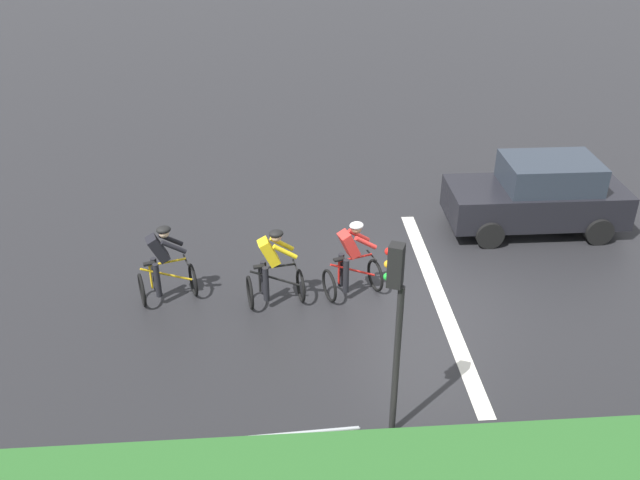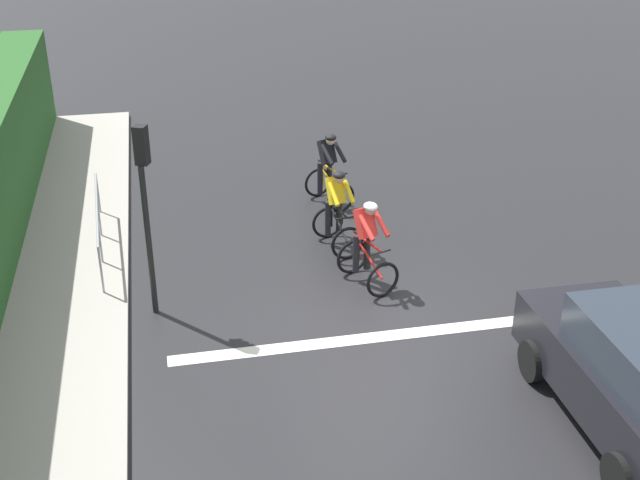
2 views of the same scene
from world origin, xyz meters
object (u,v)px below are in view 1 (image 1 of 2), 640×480
Objects in this scene: cyclist_second at (273,270)px; pedestrian_railing_kerbside at (228,451)px; car_black at (538,195)px; cyclist_mid at (351,262)px; traffic_light_near_crossing at (396,314)px; cyclist_lead at (163,266)px.

pedestrian_railing_kerbside is (-4.59, 0.66, -0.01)m from cyclist_second.
pedestrian_railing_kerbside is (-7.33, 6.92, -0.08)m from car_black.
cyclist_mid reaches higher than pedestrian_railing_kerbside.
cyclist_second is 1.00× the size of cyclist_mid.
pedestrian_railing_kerbside is (-0.99, 2.39, -1.43)m from traffic_light_near_crossing.
traffic_light_near_crossing is (-3.80, -0.17, 1.43)m from cyclist_mid.
cyclist_mid is at bearing 2.50° from traffic_light_near_crossing.
cyclist_lead is 0.46× the size of pedestrian_railing_kerbside.
cyclist_second is at bearing 113.65° from car_black.
cyclist_lead is at bearing 82.04° from cyclist_second.
pedestrian_railing_kerbside is at bearing -163.12° from cyclist_lead.
cyclist_lead and cyclist_second have the same top height.
cyclist_second is 4.64m from pedestrian_railing_kerbside.
cyclist_lead is 0.40× the size of car_black.
traffic_light_near_crossing is at bearing 144.42° from car_black.
cyclist_mid is 4.06m from traffic_light_near_crossing.
cyclist_second is 0.46× the size of pedestrian_railing_kerbside.
cyclist_second is 1.57m from cyclist_mid.
cyclist_mid is 0.40× the size of car_black.
cyclist_second is 4.24m from traffic_light_near_crossing.
car_black is 1.23× the size of traffic_light_near_crossing.
cyclist_mid is at bearing 118.42° from car_black.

